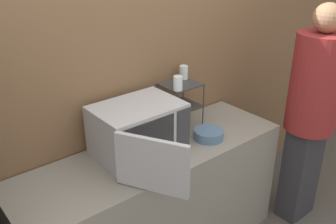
% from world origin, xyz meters
% --- Properties ---
extents(wall_back, '(8.00, 0.06, 2.60)m').
position_xyz_m(wall_back, '(0.00, 0.64, 1.30)').
color(wall_back, brown).
rests_on(wall_back, ground_plane).
extents(counter, '(1.93, 0.60, 0.89)m').
position_xyz_m(counter, '(0.00, 0.30, 0.44)').
color(counter, gray).
rests_on(counter, ground_plane).
extents(microwave, '(0.58, 0.78, 0.34)m').
position_xyz_m(microwave, '(-0.09, 0.34, 1.06)').
color(microwave, '#ADADB2').
rests_on(microwave, counter).
extents(dish_rack, '(0.27, 0.23, 0.34)m').
position_xyz_m(dish_rack, '(0.37, 0.46, 1.13)').
color(dish_rack, '#333333').
rests_on(dish_rack, counter).
extents(glass_front_left, '(0.06, 0.06, 0.10)m').
position_xyz_m(glass_front_left, '(0.28, 0.39, 1.28)').
color(glass_front_left, silver).
rests_on(glass_front_left, dish_rack).
extents(glass_back_right, '(0.06, 0.06, 0.10)m').
position_xyz_m(glass_back_right, '(0.46, 0.53, 1.28)').
color(glass_back_right, silver).
rests_on(glass_back_right, dish_rack).
extents(bowl, '(0.21, 0.21, 0.07)m').
position_xyz_m(bowl, '(0.41, 0.20, 0.92)').
color(bowl, slate).
rests_on(bowl, counter).
extents(person, '(0.38, 0.38, 1.78)m').
position_xyz_m(person, '(1.21, -0.10, 1.00)').
color(person, '#2D2D33').
rests_on(person, ground_plane).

